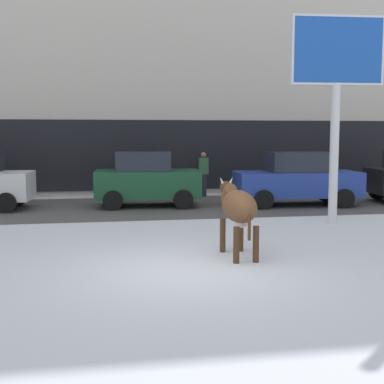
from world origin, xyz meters
The scene contains 9 objects.
ground_plane centered at (0.00, 0.00, 0.00)m, with size 120.00×120.00×0.00m, color white.
road_strip centered at (0.00, 8.39, 0.00)m, with size 60.00×5.60×0.01m, color #514F4C.
building_facade centered at (0.00, 15.07, 6.48)m, with size 44.00×6.10×13.00m.
cow_brown centered at (1.18, 0.94, 0.99)m, with size 0.65×1.90×1.54m.
billboard centered at (4.76, 4.27, 4.31)m, with size 2.53×0.38×5.56m.
car_darkgreen_hatchback centered at (0.04, 8.60, 0.93)m, with size 3.61×2.11×1.86m.
car_blue_sedan centered at (5.15, 7.99, 0.91)m, with size 4.31×2.21×1.84m.
pedestrian_near_billboard centered at (-0.69, 11.00, 0.88)m, with size 0.36×0.24×1.73m.
pedestrian_by_cars centered at (2.48, 11.00, 0.88)m, with size 0.36×0.24×1.73m.
Camera 1 is at (-1.53, -9.17, 2.45)m, focal length 49.40 mm.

